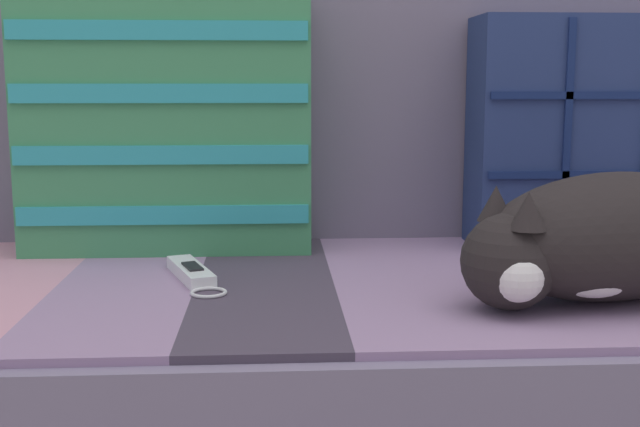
% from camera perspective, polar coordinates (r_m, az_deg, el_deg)
% --- Properties ---
extents(couch, '(2.04, 0.79, 0.41)m').
position_cam_1_polar(couch, '(1.28, 9.50, -13.14)').
color(couch, gray).
rests_on(couch, ground_plane).
extents(sofa_backrest, '(2.00, 0.14, 0.57)m').
position_cam_1_polar(sofa_backrest, '(1.50, 7.25, 9.59)').
color(sofa_backrest, slate).
rests_on(sofa_backrest, couch).
extents(throw_pillow_quilted, '(0.40, 0.14, 0.39)m').
position_cam_1_polar(throw_pillow_quilted, '(1.44, 18.72, 5.47)').
color(throw_pillow_quilted, navy).
rests_on(throw_pillow_quilted, couch).
extents(throw_pillow_striped, '(0.47, 0.14, 0.42)m').
position_cam_1_polar(throw_pillow_striped, '(1.34, -10.86, 6.39)').
color(throw_pillow_striped, '#3D8956').
rests_on(throw_pillow_striped, couch).
extents(sleeping_cat, '(0.43, 0.31, 0.16)m').
position_cam_1_polar(sleeping_cat, '(1.08, 19.44, -1.80)').
color(sleeping_cat, black).
rests_on(sleeping_cat, couch).
extents(game_remote_far, '(0.11, 0.20, 0.02)m').
position_cam_1_polar(game_remote_far, '(1.16, -9.09, -4.21)').
color(game_remote_far, white).
rests_on(game_remote_far, couch).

